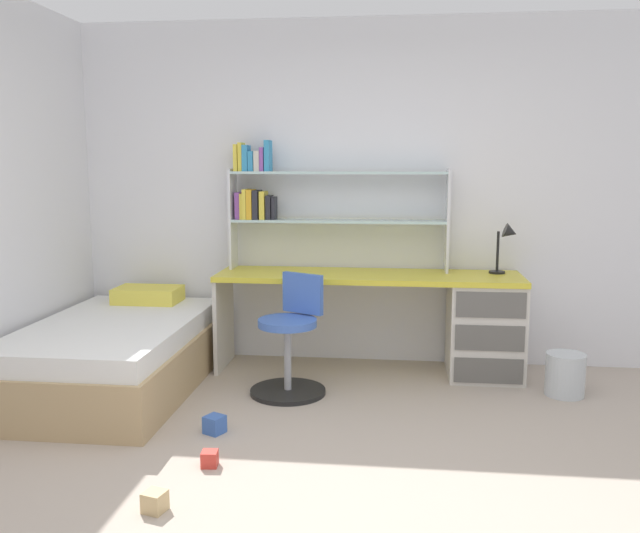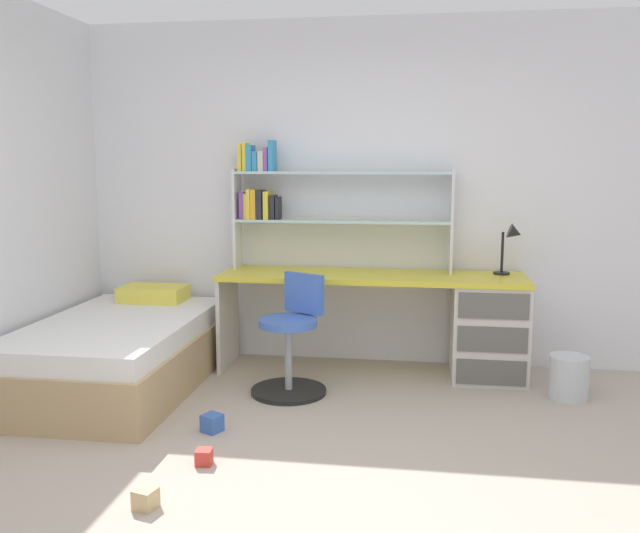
# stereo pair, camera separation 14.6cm
# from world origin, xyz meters

# --- Properties ---
(ground_plane) EXTENTS (5.42, 5.60, 0.02)m
(ground_plane) POSITION_xyz_m (0.00, 0.00, -0.01)
(ground_plane) COLOR #B2A393
(room_shell) EXTENTS (5.42, 5.60, 2.67)m
(room_shell) POSITION_xyz_m (-1.14, 1.15, 1.33)
(room_shell) COLOR silver
(room_shell) RESTS_ON ground_plane
(desk) EXTENTS (2.26, 0.58, 0.75)m
(desk) POSITION_xyz_m (0.72, 1.99, 0.43)
(desk) COLOR gold
(desk) RESTS_ON ground_plane
(bookshelf_hutch) EXTENTS (1.68, 0.22, 0.99)m
(bookshelf_hutch) POSITION_xyz_m (-0.43, 2.16, 1.32)
(bookshelf_hutch) COLOR silver
(bookshelf_hutch) RESTS_ON desk
(desk_lamp) EXTENTS (0.20, 0.17, 0.38)m
(desk_lamp) POSITION_xyz_m (1.12, 2.08, 1.01)
(desk_lamp) COLOR black
(desk_lamp) RESTS_ON desk
(swivel_chair) EXTENTS (0.52, 0.52, 0.81)m
(swivel_chair) POSITION_xyz_m (-0.41, 1.44, 0.33)
(swivel_chair) COLOR black
(swivel_chair) RESTS_ON ground_plane
(bed_platform) EXTENTS (1.11, 1.84, 0.61)m
(bed_platform) POSITION_xyz_m (-1.64, 1.38, 0.24)
(bed_platform) COLOR tan
(bed_platform) RESTS_ON ground_plane
(waste_bin) EXTENTS (0.26, 0.26, 0.29)m
(waste_bin) POSITION_xyz_m (1.46, 1.60, 0.15)
(waste_bin) COLOR silver
(waste_bin) RESTS_ON ground_plane
(toy_block_blue_0) EXTENTS (0.14, 0.14, 0.10)m
(toy_block_blue_0) POSITION_xyz_m (-0.74, 0.69, 0.05)
(toy_block_blue_0) COLOR #3860B7
(toy_block_blue_0) RESTS_ON ground_plane
(toy_block_red_1) EXTENTS (0.09, 0.09, 0.08)m
(toy_block_red_1) POSITION_xyz_m (-0.65, 0.26, 0.04)
(toy_block_red_1) COLOR red
(toy_block_red_1) RESTS_ON ground_plane
(toy_block_natural_2) EXTENTS (0.12, 0.12, 0.09)m
(toy_block_natural_2) POSITION_xyz_m (-0.77, -0.22, 0.05)
(toy_block_natural_2) COLOR tan
(toy_block_natural_2) RESTS_ON ground_plane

